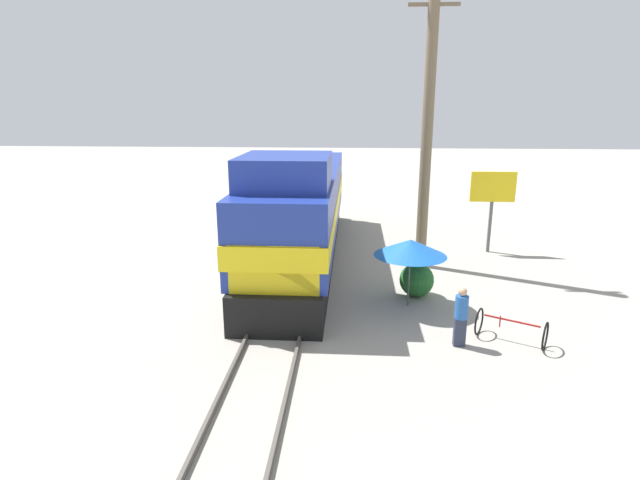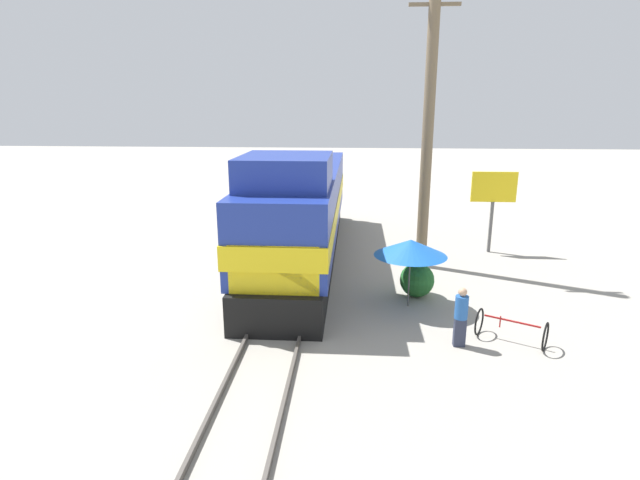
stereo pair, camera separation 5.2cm
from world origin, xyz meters
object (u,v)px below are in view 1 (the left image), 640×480
utility_pole (428,124)px  billboard_sign (493,193)px  locomotive (300,212)px  person_bystander (461,315)px  bicycle (511,328)px  vendor_umbrella (410,248)px

utility_pole → billboard_sign: size_ratio=3.12×
locomotive → person_bystander: (4.93, -7.21, -1.14)m
locomotive → bicycle: locomotive is taller
utility_pole → bicycle: utility_pole is taller
locomotive → person_bystander: 8.81m
billboard_sign → bicycle: (-1.61, -8.69, -2.19)m
locomotive → billboard_sign: locomotive is taller
vendor_umbrella → bicycle: 3.73m
vendor_umbrella → billboard_sign: 7.59m
utility_pole → vendor_umbrella: size_ratio=4.82×
person_bystander → locomotive: bearing=124.4°
utility_pole → person_bystander: utility_pole is taller
person_bystander → utility_pole: bearing=91.3°
utility_pole → person_bystander: (0.16, -6.84, -4.59)m
billboard_sign → bicycle: size_ratio=1.83×
utility_pole → bicycle: 8.42m
locomotive → utility_pole: size_ratio=1.42×
locomotive → person_bystander: size_ratio=9.47×
billboard_sign → person_bystander: (-3.01, -8.99, -1.71)m
person_bystander → vendor_umbrella: bearing=112.1°
locomotive → utility_pole: (4.78, -0.38, 3.45)m
utility_pole → vendor_umbrella: (-0.91, -4.21, -3.55)m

